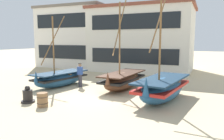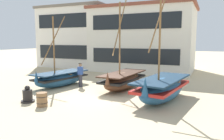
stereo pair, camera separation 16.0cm
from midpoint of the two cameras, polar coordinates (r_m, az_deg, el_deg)
The scene contains 9 objects.
ground_plane at distance 13.22m, azimuth -2.10°, elevation -6.56°, with size 120.00×120.00×0.00m, color #CCB78E.
fishing_boat_near_left at distance 12.25m, azimuth 12.55°, elevation -4.56°, with size 2.43×4.93×6.46m.
fishing_boat_centre_large at distance 14.74m, azimuth 2.54°, elevation -2.58°, with size 1.92×4.57×5.95m.
fishing_boat_far_right at distance 16.09m, azimuth -13.57°, elevation -2.10°, with size 2.35×4.44×4.96m.
fisherman_by_hull at distance 15.54m, azimuth -8.56°, elevation -1.35°, with size 0.40×0.30×1.68m.
capstan_winch at distance 12.52m, azimuth -21.33°, elevation -6.29°, with size 0.71×0.71×0.90m.
wooden_barrel at distance 11.48m, azimuth -17.96°, elevation -7.34°, with size 0.56×0.56×0.70m.
harbor_building_main at distance 24.19m, azimuth 7.67°, elevation 7.95°, with size 10.64×6.93×6.76m.
harbor_building_annex at distance 28.19m, azimuth -9.54°, elevation 8.44°, with size 8.79×5.59×7.33m.
Camera 1 is at (5.49, -11.57, 3.25)m, focal length 35.29 mm.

